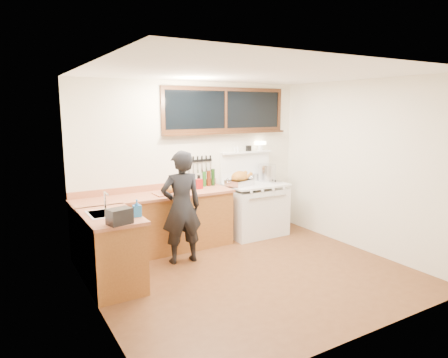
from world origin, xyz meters
TOP-DOWN VIEW (x-y plane):
  - ground_plane at (0.00, 0.00)m, footprint 4.00×3.50m
  - room_shell at (0.00, 0.00)m, footprint 4.10×3.60m
  - counter_back at (-0.80, 1.45)m, footprint 2.44×0.64m
  - counter_left at (-1.70, 0.62)m, footprint 0.64×1.09m
  - sink_unit at (-1.68, 0.70)m, footprint 0.50×0.45m
  - vintage_stove at (1.00, 1.41)m, footprint 1.02×0.74m
  - back_window at (0.60, 1.72)m, footprint 2.32×0.13m
  - left_doorway at (-1.99, -0.55)m, footprint 0.02×1.04m
  - knife_strip at (0.10, 1.73)m, footprint 0.46×0.03m
  - man at (-0.63, 0.88)m, footprint 0.62×0.44m
  - soap_bottle at (-1.43, 0.38)m, footprint 0.10×0.10m
  - toaster at (-1.70, 0.17)m, footprint 0.29×0.24m
  - cutting_board at (-0.62, 1.37)m, footprint 0.42×0.32m
  - roast_turkey at (0.68, 1.39)m, footprint 0.49×0.42m
  - stockpot at (1.32, 1.51)m, footprint 0.36×0.36m
  - saucepan at (1.17, 1.67)m, footprint 0.22×0.30m
  - pot_lid at (1.37, 1.32)m, footprint 0.25×0.25m
  - coffee_tin at (-0.04, 1.49)m, footprint 0.11×0.09m
  - pitcher at (-0.20, 1.56)m, footprint 0.09×0.09m
  - bottle_cluster at (0.19, 1.63)m, footprint 0.32×0.07m

SIDE VIEW (x-z plane):
  - ground_plane at x=0.00m, z-range -0.02..0.00m
  - counter_left at x=-1.70m, z-range 0.00..0.90m
  - counter_back at x=-0.80m, z-range -0.05..0.95m
  - vintage_stove at x=1.00m, z-range -0.33..1.26m
  - man at x=-0.63m, z-range 0.00..1.61m
  - sink_unit at x=-1.68m, z-range 0.66..1.03m
  - pot_lid at x=1.37m, z-range 0.89..0.93m
  - cutting_board at x=-0.62m, z-range 0.88..1.02m
  - saucepan at x=1.17m, z-range 0.90..1.03m
  - coffee_tin at x=-0.04m, z-range 0.90..1.06m
  - pitcher at x=-0.20m, z-range 0.90..1.06m
  - toaster at x=-1.70m, z-range 0.90..1.08m
  - roast_turkey at x=0.68m, z-range 0.88..1.12m
  - soap_bottle at x=-1.43m, z-range 0.90..1.11m
  - bottle_cluster at x=0.19m, z-range 0.89..1.17m
  - stockpot at x=1.32m, z-range 0.90..1.20m
  - left_doorway at x=-1.99m, z-range 0.00..2.17m
  - knife_strip at x=0.10m, z-range 1.17..1.45m
  - room_shell at x=0.00m, z-range 0.32..2.97m
  - back_window at x=0.60m, z-range 1.68..2.45m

